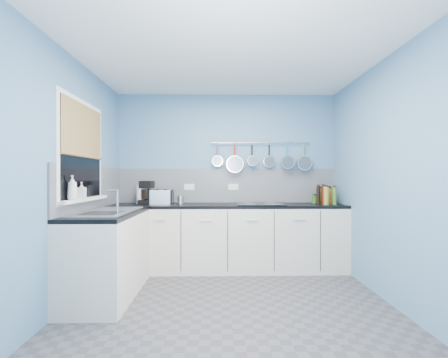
{
  "coord_description": "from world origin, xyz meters",
  "views": [
    {
      "loc": [
        -0.11,
        -2.87,
        1.26
      ],
      "look_at": [
        -0.05,
        0.75,
        1.25
      ],
      "focal_mm": 23.6,
      "sensor_mm": 36.0,
      "label": 1
    }
  ],
  "objects_px": {
    "soap_bottle_b": "(81,190)",
    "coffee_maker": "(146,192)",
    "canister": "(181,200)",
    "soap_bottle_a": "(72,188)",
    "paper_towel": "(141,194)",
    "hob": "(259,204)",
    "toaster": "(161,197)"
  },
  "relations": [
    {
      "from": "soap_bottle_b",
      "to": "canister",
      "type": "bearing_deg",
      "value": 49.74
    },
    {
      "from": "paper_towel",
      "to": "coffee_maker",
      "type": "bearing_deg",
      "value": -9.11
    },
    {
      "from": "coffee_maker",
      "to": "hob",
      "type": "relative_size",
      "value": 0.5
    },
    {
      "from": "soap_bottle_a",
      "to": "hob",
      "type": "relative_size",
      "value": 0.37
    },
    {
      "from": "soap_bottle_a",
      "to": "toaster",
      "type": "xyz_separation_m",
      "value": [
        0.61,
        1.25,
        -0.17
      ]
    },
    {
      "from": "toaster",
      "to": "hob",
      "type": "height_order",
      "value": "toaster"
    },
    {
      "from": "canister",
      "to": "hob",
      "type": "xyz_separation_m",
      "value": [
        1.09,
        -0.05,
        -0.05
      ]
    },
    {
      "from": "soap_bottle_b",
      "to": "paper_towel",
      "type": "relative_size",
      "value": 0.65
    },
    {
      "from": "hob",
      "to": "paper_towel",
      "type": "bearing_deg",
      "value": 176.94
    },
    {
      "from": "paper_towel",
      "to": "coffee_maker",
      "type": "distance_m",
      "value": 0.09
    },
    {
      "from": "soap_bottle_a",
      "to": "hob",
      "type": "distance_m",
      "value": 2.32
    },
    {
      "from": "soap_bottle_a",
      "to": "paper_towel",
      "type": "relative_size",
      "value": 0.91
    },
    {
      "from": "soap_bottle_b",
      "to": "coffee_maker",
      "type": "xyz_separation_m",
      "value": [
        0.4,
        1.07,
        -0.08
      ]
    },
    {
      "from": "soap_bottle_b",
      "to": "toaster",
      "type": "xyz_separation_m",
      "value": [
        0.61,
        1.06,
        -0.14
      ]
    },
    {
      "from": "soap_bottle_a",
      "to": "coffee_maker",
      "type": "height_order",
      "value": "soap_bottle_a"
    },
    {
      "from": "soap_bottle_b",
      "to": "hob",
      "type": "distance_m",
      "value": 2.22
    },
    {
      "from": "canister",
      "to": "hob",
      "type": "bearing_deg",
      "value": -2.73
    },
    {
      "from": "soap_bottle_b",
      "to": "hob",
      "type": "bearing_deg",
      "value": 26.65
    },
    {
      "from": "soap_bottle_a",
      "to": "canister",
      "type": "xyz_separation_m",
      "value": [
        0.88,
        1.23,
        -0.21
      ]
    },
    {
      "from": "canister",
      "to": "hob",
      "type": "relative_size",
      "value": 0.19
    },
    {
      "from": "soap_bottle_a",
      "to": "soap_bottle_b",
      "type": "xyz_separation_m",
      "value": [
        0.0,
        0.19,
        -0.03
      ]
    },
    {
      "from": "soap_bottle_b",
      "to": "coffee_maker",
      "type": "bearing_deg",
      "value": 69.23
    },
    {
      "from": "toaster",
      "to": "canister",
      "type": "xyz_separation_m",
      "value": [
        0.27,
        -0.01,
        -0.04
      ]
    },
    {
      "from": "coffee_maker",
      "to": "toaster",
      "type": "height_order",
      "value": "coffee_maker"
    },
    {
      "from": "canister",
      "to": "paper_towel",
      "type": "bearing_deg",
      "value": 176.3
    },
    {
      "from": "toaster",
      "to": "canister",
      "type": "bearing_deg",
      "value": -12.35
    },
    {
      "from": "paper_towel",
      "to": "canister",
      "type": "relative_size",
      "value": 2.22
    },
    {
      "from": "paper_towel",
      "to": "hob",
      "type": "height_order",
      "value": "paper_towel"
    },
    {
      "from": "soap_bottle_a",
      "to": "canister",
      "type": "bearing_deg",
      "value": 54.38
    },
    {
      "from": "soap_bottle_b",
      "to": "hob",
      "type": "xyz_separation_m",
      "value": [
        1.98,
        0.99,
        -0.23
      ]
    },
    {
      "from": "paper_towel",
      "to": "canister",
      "type": "height_order",
      "value": "paper_towel"
    },
    {
      "from": "canister",
      "to": "hob",
      "type": "distance_m",
      "value": 1.09
    }
  ]
}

